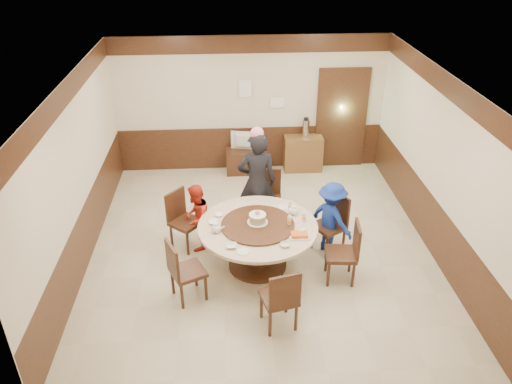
{
  "coord_description": "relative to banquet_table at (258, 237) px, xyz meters",
  "views": [
    {
      "loc": [
        -0.52,
        -6.75,
        4.83
      ],
      "look_at": [
        -0.09,
        -0.12,
        1.1
      ],
      "focal_mm": 35.0,
      "sensor_mm": 36.0,
      "label": 1
    }
  ],
  "objects": [
    {
      "name": "television",
      "position": [
        -0.01,
        3.27,
        0.16
      ],
      "size": [
        0.67,
        0.22,
        0.39
      ],
      "primitive_type": "imported",
      "rotation": [
        0.0,
        0.0,
        2.94
      ],
      "color": "gray",
      "rests_on": "tv_stand"
    },
    {
      "name": "bottle_1",
      "position": [
        0.7,
        0.05,
        0.3
      ],
      "size": [
        0.06,
        0.06,
        0.16
      ],
      "primitive_type": "cylinder",
      "color": "white",
      "rests_on": "banquet_table"
    },
    {
      "name": "person_red",
      "position": [
        -0.95,
        0.57,
        0.04
      ],
      "size": [
        0.54,
        0.63,
        1.14
      ],
      "primitive_type": "imported",
      "rotation": [
        0.0,
        0.0,
        4.5
      ],
      "color": "red",
      "rests_on": "ground"
    },
    {
      "name": "saucer_near",
      "position": [
        -0.25,
        -0.65,
        0.22
      ],
      "size": [
        0.18,
        0.18,
        0.01
      ],
      "primitive_type": "cylinder",
      "color": "white",
      "rests_on": "banquet_table"
    },
    {
      "name": "bowl_2",
      "position": [
        -0.4,
        -0.52,
        0.24
      ],
      "size": [
        0.16,
        0.16,
        0.04
      ],
      "primitive_type": "imported",
      "color": "white",
      "rests_on": "banquet_table"
    },
    {
      "name": "person_standing",
      "position": [
        0.06,
        1.09,
        0.36
      ],
      "size": [
        0.67,
        0.46,
        1.79
      ],
      "primitive_type": "imported",
      "rotation": [
        0.0,
        0.0,
        3.18
      ],
      "color": "black",
      "rests_on": "ground"
    },
    {
      "name": "birthday_cake",
      "position": [
        -0.0,
        0.04,
        0.32
      ],
      "size": [
        0.31,
        0.31,
        0.21
      ],
      "color": "white",
      "rests_on": "banquet_table"
    },
    {
      "name": "room",
      "position": [
        0.1,
        0.53,
        0.55
      ],
      "size": [
        6.0,
        6.04,
        2.84
      ],
      "color": "beige",
      "rests_on": "ground"
    },
    {
      "name": "banquet_table",
      "position": [
        0.0,
        0.0,
        0.0
      ],
      "size": [
        1.8,
        1.8,
        0.78
      ],
      "color": "#3B1F12",
      "rests_on": "ground"
    },
    {
      "name": "chair_5",
      "position": [
        1.22,
        -0.39,
        -0.23
      ],
      "size": [
        0.49,
        0.48,
        0.97
      ],
      "rotation": [
        0.0,
        0.0,
        7.75
      ],
      "color": "#3B1F12",
      "rests_on": "ground"
    },
    {
      "name": "thermos",
      "position": [
        1.22,
        3.3,
        0.41
      ],
      "size": [
        0.15,
        0.15,
        0.38
      ],
      "primitive_type": "cylinder",
      "color": "silver",
      "rests_on": "side_cabinet"
    },
    {
      "name": "side_cabinet",
      "position": [
        1.19,
        3.3,
        -0.16
      ],
      "size": [
        0.8,
        0.4,
        0.75
      ],
      "primitive_type": "cube",
      "color": "brown",
      "rests_on": "ground"
    },
    {
      "name": "saucer_far",
      "position": [
        0.45,
        0.5,
        0.22
      ],
      "size": [
        0.18,
        0.18,
        0.01
      ],
      "primitive_type": "cylinder",
      "color": "white",
      "rests_on": "banquet_table"
    },
    {
      "name": "teapot_right",
      "position": [
        0.57,
        0.29,
        0.28
      ],
      "size": [
        0.17,
        0.15,
        0.13
      ],
      "primitive_type": "ellipsoid",
      "color": "white",
      "rests_on": "banquet_table"
    },
    {
      "name": "bottle_2",
      "position": [
        0.54,
        0.41,
        0.3
      ],
      "size": [
        0.06,
        0.06,
        0.16
      ],
      "primitive_type": "cylinder",
      "color": "white",
      "rests_on": "banquet_table"
    },
    {
      "name": "shrimp_platter",
      "position": [
        0.58,
        -0.34,
        0.24
      ],
      "size": [
        0.3,
        0.2,
        0.06
      ],
      "color": "white",
      "rests_on": "banquet_table"
    },
    {
      "name": "notice_left",
      "position": [
        -0.01,
        3.47,
        1.22
      ],
      "size": [
        0.25,
        0.0,
        0.35
      ],
      "primitive_type": "cube",
      "color": "white",
      "rests_on": "room"
    },
    {
      "name": "person_blue",
      "position": [
        1.19,
        0.35,
        0.08
      ],
      "size": [
        0.84,
        0.9,
        1.23
      ],
      "primitive_type": "imported",
      "rotation": [
        0.0,
        0.0,
        2.23
      ],
      "color": "navy",
      "rests_on": "ground"
    },
    {
      "name": "notice_right",
      "position": [
        0.64,
        3.47,
        0.92
      ],
      "size": [
        0.3,
        0.0,
        0.22
      ],
      "primitive_type": "cube",
      "color": "white",
      "rests_on": "room"
    },
    {
      "name": "bowl_4",
      "position": [
        -0.66,
        0.11,
        0.24
      ],
      "size": [
        0.15,
        0.15,
        0.04
      ],
      "primitive_type": "imported",
      "color": "white",
      "rests_on": "banquet_table"
    },
    {
      "name": "chair_0",
      "position": [
        1.18,
        0.37,
        -0.23
      ],
      "size": [
        0.61,
        0.6,
        0.97
      ],
      "rotation": [
        0.0,
        0.0,
        2.1
      ],
      "color": "#3B1F12",
      "rests_on": "ground"
    },
    {
      "name": "chair_2",
      "position": [
        -1.14,
        0.63,
        -0.23
      ],
      "size": [
        0.62,
        0.62,
        0.97
      ],
      "rotation": [
        0.0,
        0.0,
        4.01
      ],
      "color": "#3B1F12",
      "rests_on": "ground"
    },
    {
      "name": "chair_4",
      "position": [
        0.2,
        -1.29,
        -0.23
      ],
      "size": [
        0.53,
        0.54,
        0.97
      ],
      "rotation": [
        0.0,
        0.0,
        6.52
      ],
      "color": "#3B1F12",
      "rests_on": "ground"
    },
    {
      "name": "bowl_1",
      "position": [
        0.34,
        -0.55,
        0.24
      ],
      "size": [
        0.14,
        0.14,
        0.05
      ],
      "primitive_type": "imported",
      "color": "white",
      "rests_on": "banquet_table"
    },
    {
      "name": "bowl_3",
      "position": [
        0.64,
        -0.19,
        0.24
      ],
      "size": [
        0.13,
        0.13,
        0.04
      ],
      "primitive_type": "imported",
      "color": "white",
      "rests_on": "banquet_table"
    },
    {
      "name": "chair_1",
      "position": [
        0.27,
        1.26,
        -0.23
      ],
      "size": [
        0.49,
        0.49,
        0.97
      ],
      "rotation": [
        0.0,
        0.0,
        3.03
      ],
      "color": "#3B1F12",
      "rests_on": "ground"
    },
    {
      "name": "chair_3",
      "position": [
        -1.04,
        -0.66,
        -0.23
      ],
      "size": [
        0.59,
        0.59,
        0.97
      ],
      "rotation": [
        0.0,
        0.0,
        5.16
      ],
      "color": "#3B1F12",
      "rests_on": "ground"
    },
    {
      "name": "tv_stand",
      "position": [
        -0.01,
        3.27,
        -0.28
      ],
      "size": [
        0.85,
        0.45,
        0.5
      ],
      "primitive_type": "cube",
      "color": "#3B1F12",
      "rests_on": "ground"
    },
    {
      "name": "bowl_0",
      "position": [
        -0.58,
        0.32,
        0.23
      ],
      "size": [
        0.13,
        0.13,
        0.03
      ],
      "primitive_type": "imported",
      "color": "white",
      "rests_on": "banquet_table"
    },
    {
      "name": "teapot_left",
      "position": [
        -0.62,
        -0.13,
        0.28
      ],
      "size": [
        0.17,
        0.15,
        0.13
      ],
      "primitive_type": "ellipsoid",
      "color": "white",
      "rests_on": "banquet_table"
    },
    {
      "name": "bottle_0",
      "position": [
        0.47,
        -0.03,
        0.3
      ],
      "size": [
        0.06,
        0.06,
        0.16
      ],
      "primitive_type": "cylinder",
      "color": "white",
      "rests_on": "banquet_table"
    }
  ]
}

